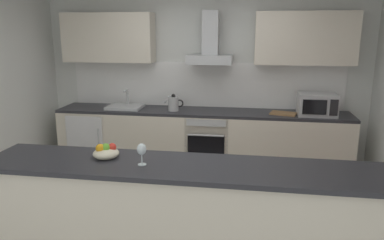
{
  "coord_description": "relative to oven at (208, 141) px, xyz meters",
  "views": [
    {
      "loc": [
        0.68,
        -3.52,
        2.02
      ],
      "look_at": [
        0.06,
        0.41,
        1.05
      ],
      "focal_mm": 34.62,
      "sensor_mm": 36.0,
      "label": 1
    }
  ],
  "objects": [
    {
      "name": "counter_back",
      "position": [
        -0.11,
        0.03,
        -0.01
      ],
      "size": [
        4.15,
        0.6,
        0.9
      ],
      "color": "beige",
      "rests_on": "ground"
    },
    {
      "name": "fruit_bowl",
      "position": [
        -0.61,
        -2.27,
        0.56
      ],
      "size": [
        0.22,
        0.22,
        0.13
      ],
      "color": "beige",
      "rests_on": "counter_island"
    },
    {
      "name": "ground",
      "position": [
        -0.11,
        -1.56,
        -0.47
      ],
      "size": [
        5.72,
        4.82,
        0.02
      ],
      "primitive_type": "cube",
      "color": "gray"
    },
    {
      "name": "range_hood",
      "position": [
        0.0,
        0.13,
        1.33
      ],
      "size": [
        0.62,
        0.45,
        0.72
      ],
      "color": "#B7BABC"
    },
    {
      "name": "backsplash_tile",
      "position": [
        -0.11,
        0.33,
        0.77
      ],
      "size": [
        4.01,
        0.02,
        0.66
      ],
      "primitive_type": "cube",
      "color": "white"
    },
    {
      "name": "wine_glass",
      "position": [
        -0.26,
        -2.39,
        0.63
      ],
      "size": [
        0.08,
        0.08,
        0.18
      ],
      "color": "silver",
      "rests_on": "counter_island"
    },
    {
      "name": "chopping_board",
      "position": [
        1.03,
        -0.02,
        0.45
      ],
      "size": [
        0.39,
        0.3,
        0.02
      ],
      "primitive_type": "cube",
      "rotation": [
        0.0,
        0.0,
        -0.26
      ],
      "color": "#9E7247",
      "rests_on": "counter_back"
    },
    {
      "name": "upper_cabinets",
      "position": [
        -0.11,
        0.18,
        1.45
      ],
      "size": [
        4.1,
        0.32,
        0.7
      ],
      "color": "beige"
    },
    {
      "name": "wall_back",
      "position": [
        -0.11,
        0.41,
        0.84
      ],
      "size": [
        5.72,
        0.12,
        2.6
      ],
      "primitive_type": "cube",
      "color": "silver",
      "rests_on": "ground"
    },
    {
      "name": "sink",
      "position": [
        -1.23,
        0.01,
        0.47
      ],
      "size": [
        0.5,
        0.4,
        0.26
      ],
      "color": "silver",
      "rests_on": "counter_back"
    },
    {
      "name": "counter_island",
      "position": [
        0.08,
        -2.34,
        0.03
      ],
      "size": [
        3.35,
        0.64,
        0.97
      ],
      "color": "beige",
      "rests_on": "ground"
    },
    {
      "name": "microwave",
      "position": [
        1.46,
        -0.03,
        0.59
      ],
      "size": [
        0.5,
        0.38,
        0.3
      ],
      "color": "#B7BABC",
      "rests_on": "counter_back"
    },
    {
      "name": "refrigerator",
      "position": [
        -1.76,
        -0.0,
        -0.03
      ],
      "size": [
        0.58,
        0.6,
        0.85
      ],
      "color": "white",
      "rests_on": "ground"
    },
    {
      "name": "kettle",
      "position": [
        -0.5,
        -0.03,
        0.55
      ],
      "size": [
        0.29,
        0.15,
        0.24
      ],
      "color": "#B7BABC",
      "rests_on": "counter_back"
    },
    {
      "name": "oven",
      "position": [
        0.0,
        0.0,
        0.0
      ],
      "size": [
        0.6,
        0.62,
        0.8
      ],
      "color": "slate",
      "rests_on": "ground"
    }
  ]
}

